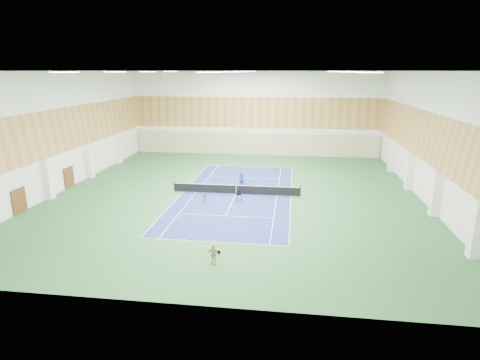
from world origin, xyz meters
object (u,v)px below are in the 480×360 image
(child_apron, at_px, (213,254))
(child_court, at_px, (205,198))
(coach, at_px, (242,180))
(ball_cart, at_px, (239,196))
(tennis_net, at_px, (236,189))

(child_apron, bearing_deg, child_court, 120.92)
(coach, xyz_separation_m, ball_cart, (0.36, -4.76, -0.35))
(child_apron, xyz_separation_m, ball_cart, (-0.11, 13.05, -0.21))
(child_court, bearing_deg, child_apron, -76.57)
(child_apron, height_order, ball_cart, child_apron)
(child_court, xyz_separation_m, ball_cart, (3.04, 1.15, -0.07))
(child_court, bearing_deg, tennis_net, 52.07)
(coach, bearing_deg, tennis_net, 94.60)
(child_court, relative_size, ball_cart, 1.15)
(tennis_net, relative_size, coach, 7.93)
(tennis_net, height_order, ball_cart, tennis_net)
(tennis_net, xyz_separation_m, coach, (0.22, 2.58, 0.26))
(child_apron, bearing_deg, ball_cart, 106.57)
(child_apron, distance_m, ball_cart, 13.06)
(tennis_net, bearing_deg, coach, 85.08)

